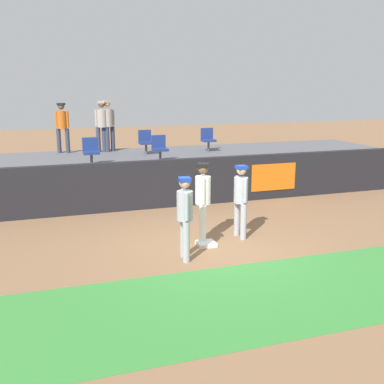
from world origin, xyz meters
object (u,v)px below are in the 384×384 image
at_px(player_runner_visitor, 241,196).
at_px(spectator_capped, 108,122).
at_px(seat_front_left, 91,150).
at_px(seat_front_center, 160,147).
at_px(first_base, 206,244).
at_px(player_fielder_home, 203,197).
at_px(seat_back_center, 146,141).
at_px(seat_back_right, 208,138).
at_px(spectator_hooded, 62,124).
at_px(player_coach_visitor, 185,213).
at_px(spectator_casual, 102,123).

xyz_separation_m(player_runner_visitor, spectator_capped, (-1.90, 7.54, 1.17)).
relative_size(seat_front_left, spectator_capped, 0.46).
bearing_deg(seat_front_center, first_base, -92.68).
height_order(player_fielder_home, player_runner_visitor, player_fielder_home).
xyz_separation_m(seat_back_center, seat_front_center, (0.04, -1.80, -0.00)).
xyz_separation_m(first_base, spectator_capped, (-0.95, 7.84, 2.12)).
relative_size(player_fielder_home, seat_back_center, 2.14).
relative_size(first_base, seat_back_right, 0.48).
xyz_separation_m(player_fielder_home, spectator_hooded, (-2.57, 7.66, 1.07)).
bearing_deg(spectator_hooded, spectator_capped, -163.65).
bearing_deg(player_coach_visitor, spectator_capped, -170.76).
distance_m(first_base, spectator_hooded, 8.62).
relative_size(seat_back_center, spectator_capped, 0.46).
xyz_separation_m(seat_back_center, seat_front_left, (-2.09, -1.80, 0.00)).
bearing_deg(player_runner_visitor, seat_back_center, -178.59).
bearing_deg(player_coach_visitor, first_base, 140.20).
distance_m(first_base, player_runner_visitor, 1.37).
distance_m(first_base, spectator_capped, 8.18).
height_order(player_fielder_home, seat_back_center, seat_back_center).
bearing_deg(seat_front_center, spectator_capped, 112.18).
bearing_deg(player_fielder_home, first_base, 14.21).
xyz_separation_m(player_coach_visitor, spectator_hooded, (-1.84, 8.61, 1.12)).
distance_m(seat_front_center, spectator_hooded, 4.13).
bearing_deg(seat_front_left, player_coach_visitor, -77.85).
xyz_separation_m(player_runner_visitor, seat_back_center, (-0.76, 6.45, 0.58)).
bearing_deg(seat_back_center, spectator_hooded, 155.97).
distance_m(player_fielder_home, seat_front_left, 5.06).
bearing_deg(seat_back_center, seat_back_right, 0.00).
relative_size(player_runner_visitor, seat_front_center, 2.03).
relative_size(seat_front_center, seat_front_left, 1.00).
xyz_separation_m(seat_back_right, spectator_capped, (-3.47, 1.09, 0.59)).
relative_size(spectator_hooded, spectator_casual, 0.97).
distance_m(player_fielder_home, seat_back_right, 6.93).
bearing_deg(player_runner_visitor, spectator_hooded, -160.84).
bearing_deg(spectator_casual, seat_back_right, 178.89).
relative_size(player_fielder_home, seat_back_right, 2.14).
relative_size(first_base, player_coach_visitor, 0.23).
xyz_separation_m(player_coach_visitor, seat_front_center, (0.93, 5.59, 0.57)).
xyz_separation_m(seat_front_center, spectator_capped, (-1.18, 2.89, 0.60)).
distance_m(player_fielder_home, spectator_hooded, 8.15).
distance_m(first_base, seat_back_center, 6.92).
bearing_deg(seat_back_center, seat_front_center, -88.58).
height_order(first_base, player_runner_visitor, player_runner_visitor).
bearing_deg(player_fielder_home, seat_front_left, -137.37).
xyz_separation_m(seat_front_center, spectator_casual, (-1.39, 2.84, 0.58)).
distance_m(seat_front_center, spectator_casual, 3.22).
height_order(seat_back_right, seat_front_left, same).
bearing_deg(player_fielder_home, player_runner_visitor, 109.40).
bearing_deg(seat_front_left, seat_front_center, -0.01).
distance_m(player_fielder_home, spectator_casual, 7.66).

